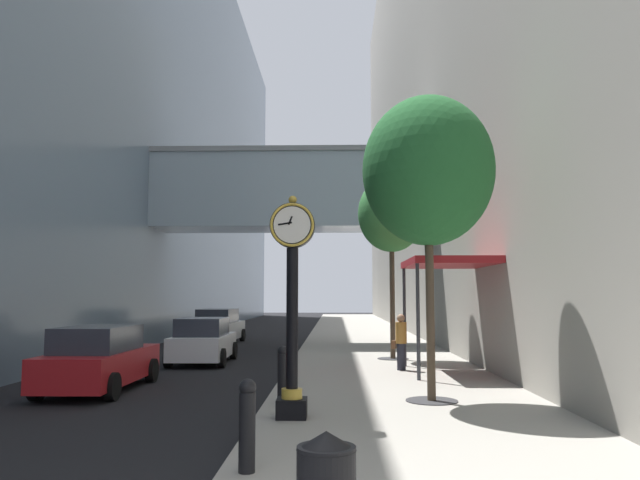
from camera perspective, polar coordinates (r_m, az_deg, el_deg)
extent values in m
plane|color=black|center=(31.54, -1.31, -9.56)|extent=(110.00, 110.00, 0.00)
cube|color=#9E998E|center=(34.53, 4.00, -9.06)|extent=(6.03, 80.00, 0.14)
cube|color=slate|center=(38.77, -19.12, 12.99)|extent=(9.00, 80.00, 28.64)
cube|color=#93A8B7|center=(29.97, -2.62, 4.36)|extent=(13.87, 3.20, 3.54)
cube|color=gray|center=(30.35, -2.60, 7.88)|extent=(13.87, 3.40, 0.24)
cube|color=gray|center=(38.51, 15.61, 17.42)|extent=(9.00, 80.00, 34.18)
cube|color=black|center=(11.55, -2.66, -15.48)|extent=(0.55, 0.55, 0.35)
cylinder|color=gold|center=(11.50, -2.66, -14.18)|extent=(0.39, 0.38, 0.18)
cylinder|color=black|center=(11.37, -2.63, -7.27)|extent=(0.22, 0.22, 2.59)
cylinder|color=black|center=(11.44, -2.59, 1.35)|extent=(0.84, 0.28, 0.84)
torus|color=gold|center=(11.29, -2.65, 1.45)|extent=(0.82, 0.05, 0.82)
cylinder|color=white|center=(11.29, -2.65, 1.44)|extent=(0.69, 0.01, 0.69)
cylinder|color=white|center=(11.59, -2.54, 1.27)|extent=(0.69, 0.01, 0.69)
sphere|color=gold|center=(11.51, -2.58, 3.79)|extent=(0.16, 0.16, 0.16)
cube|color=black|center=(11.29, -2.80, 1.84)|extent=(0.09, 0.01, 0.17)
cube|color=black|center=(11.29, -3.30, 1.55)|extent=(0.26, 0.01, 0.07)
cylinder|color=black|center=(8.14, -6.86, -17.46)|extent=(0.21, 0.21, 1.00)
sphere|color=black|center=(8.04, -6.81, -13.58)|extent=(0.22, 0.22, 0.22)
cylinder|color=black|center=(13.24, -3.54, -12.75)|extent=(0.21, 0.21, 1.00)
sphere|color=black|center=(13.17, -3.53, -10.35)|extent=(0.22, 0.22, 0.22)
cylinder|color=black|center=(15.81, -2.71, -11.53)|extent=(0.21, 0.21, 1.00)
sphere|color=black|center=(15.75, -2.70, -9.52)|extent=(0.22, 0.22, 0.22)
cylinder|color=#333335|center=(13.52, 10.44, -14.61)|extent=(1.10, 1.10, 0.02)
cylinder|color=#4C3D2D|center=(13.34, 10.30, -6.39)|extent=(0.18, 0.18, 3.89)
ellipsoid|color=#23602D|center=(13.61, 10.09, 6.44)|extent=(2.87, 2.87, 3.31)
cylinder|color=#333335|center=(22.05, 6.87, -10.99)|extent=(1.10, 1.10, 0.02)
cylinder|color=#4C3D2D|center=(21.94, 6.80, -5.44)|extent=(0.18, 0.18, 4.29)
ellipsoid|color=#387F3D|center=(22.14, 6.72, 2.48)|extent=(2.42, 2.42, 2.78)
cone|color=black|center=(5.57, 0.60, -18.28)|extent=(0.53, 0.53, 0.16)
cylinder|color=#23232D|center=(18.79, 7.64, -10.80)|extent=(0.33, 0.33, 0.79)
cylinder|color=#B77A33|center=(18.74, 7.61, -8.62)|extent=(0.43, 0.43, 0.64)
sphere|color=#9E7556|center=(18.71, 7.60, -7.28)|extent=(0.24, 0.24, 0.24)
cube|color=brown|center=(18.81, 6.96, -9.72)|extent=(0.18, 0.23, 0.24)
cube|color=maroon|center=(18.33, 11.91, -2.10)|extent=(2.40, 3.60, 0.20)
cylinder|color=#333338|center=(16.56, 9.19, -7.36)|extent=(0.10, 0.10, 3.20)
cylinder|color=#333338|center=(19.73, 7.93, -7.03)|extent=(0.10, 0.10, 3.20)
cube|color=#B7BABF|center=(31.15, -9.51, -8.38)|extent=(2.02, 4.55, 0.83)
cube|color=#282D38|center=(30.90, -9.58, -7.03)|extent=(1.72, 2.57, 0.68)
cylinder|color=black|center=(32.86, -10.49, -8.75)|extent=(0.25, 0.65, 0.64)
cylinder|color=black|center=(32.46, -7.29, -8.84)|extent=(0.25, 0.65, 0.64)
cylinder|color=black|center=(29.92, -11.93, -9.07)|extent=(0.25, 0.65, 0.64)
cylinder|color=black|center=(29.48, -8.43, -9.19)|extent=(0.25, 0.65, 0.64)
cube|color=#AD191E|center=(16.54, -19.91, -11.05)|extent=(1.74, 4.48, 0.78)
cube|color=#282D38|center=(16.27, -20.12, -8.72)|extent=(1.53, 2.51, 0.63)
cylinder|color=black|center=(18.28, -20.77, -11.35)|extent=(0.22, 0.64, 0.64)
cylinder|color=black|center=(17.73, -15.50, -11.70)|extent=(0.22, 0.64, 0.64)
cylinder|color=black|center=(15.52, -25.03, -12.35)|extent=(0.22, 0.64, 0.64)
cylinder|color=black|center=(14.86, -18.92, -12.89)|extent=(0.22, 0.64, 0.64)
cube|color=silver|center=(22.12, -10.90, -9.74)|extent=(1.85, 4.07, 0.77)
cube|color=#282D38|center=(21.88, -10.97, -8.01)|extent=(1.60, 2.29, 0.63)
cylinder|color=black|center=(23.66, -12.39, -10.10)|extent=(0.23, 0.64, 0.64)
cylinder|color=black|center=(23.35, -8.11, -10.24)|extent=(0.23, 0.64, 0.64)
cylinder|color=black|center=(21.00, -14.03, -10.70)|extent=(0.23, 0.64, 0.64)
cylinder|color=black|center=(20.65, -9.22, -10.88)|extent=(0.23, 0.64, 0.64)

